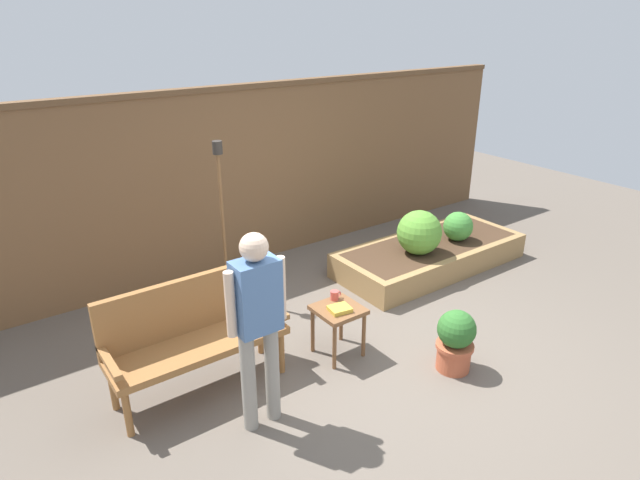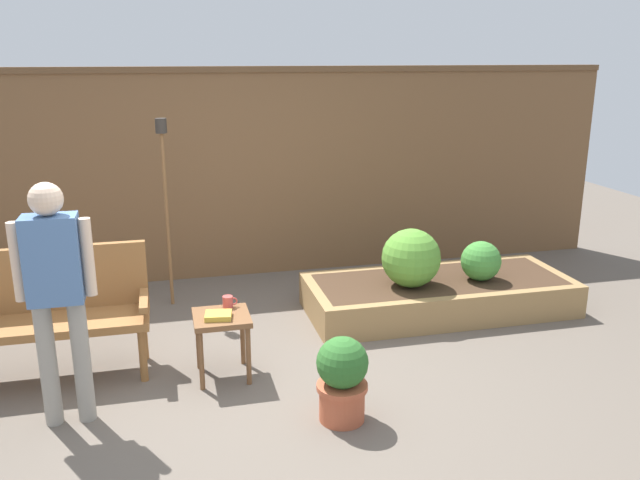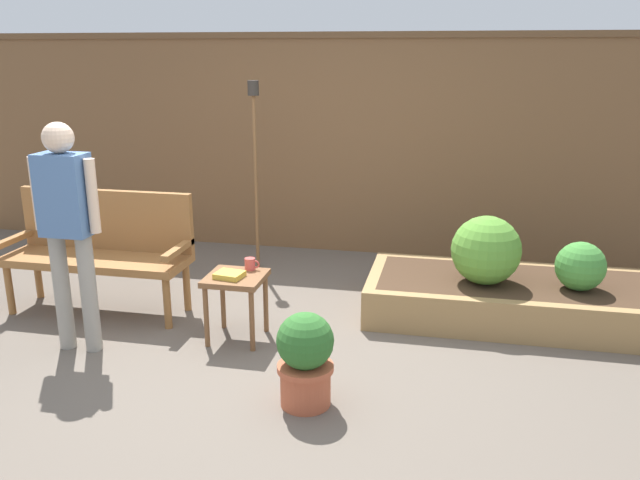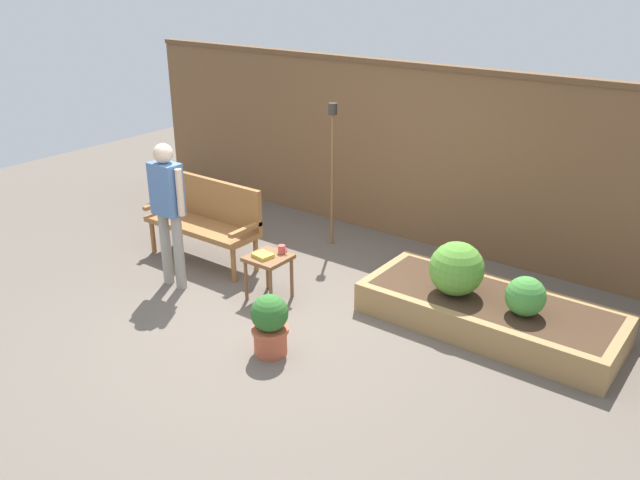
# 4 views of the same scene
# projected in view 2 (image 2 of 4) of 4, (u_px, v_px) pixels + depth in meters

# --- Properties ---
(ground_plane) EXTENTS (14.00, 14.00, 0.00)m
(ground_plane) POSITION_uv_depth(u_px,v_px,m) (272.00, 391.00, 4.55)
(ground_plane) COLOR #60564C
(fence_back) EXTENTS (8.40, 0.14, 2.16)m
(fence_back) POSITION_uv_depth(u_px,v_px,m) (227.00, 173.00, 6.68)
(fence_back) COLOR brown
(fence_back) RESTS_ON ground_plane
(garden_bench) EXTENTS (1.44, 0.48, 0.94)m
(garden_bench) POSITION_uv_depth(u_px,v_px,m) (45.00, 304.00, 4.66)
(garden_bench) COLOR #936033
(garden_bench) RESTS_ON ground_plane
(side_table) EXTENTS (0.40, 0.40, 0.48)m
(side_table) POSITION_uv_depth(u_px,v_px,m) (222.00, 326.00, 4.66)
(side_table) COLOR brown
(side_table) RESTS_ON ground_plane
(cup_on_table) EXTENTS (0.11, 0.08, 0.09)m
(cup_on_table) POSITION_uv_depth(u_px,v_px,m) (228.00, 302.00, 4.77)
(cup_on_table) COLOR #CC4C47
(cup_on_table) RESTS_ON side_table
(book_on_table) EXTENTS (0.21, 0.18, 0.04)m
(book_on_table) POSITION_uv_depth(u_px,v_px,m) (218.00, 316.00, 4.57)
(book_on_table) COLOR gold
(book_on_table) RESTS_ON side_table
(potted_boxwood) EXTENTS (0.33, 0.33, 0.57)m
(potted_boxwood) POSITION_uv_depth(u_px,v_px,m) (342.00, 377.00, 4.12)
(potted_boxwood) COLOR #B75638
(potted_boxwood) RESTS_ON ground_plane
(raised_planter_bed) EXTENTS (2.40, 1.00, 0.30)m
(raised_planter_bed) POSITION_uv_depth(u_px,v_px,m) (439.00, 295.00, 5.95)
(raised_planter_bed) COLOR #997547
(raised_planter_bed) RESTS_ON ground_plane
(shrub_near_bench) EXTENTS (0.52, 0.52, 0.52)m
(shrub_near_bench) POSITION_uv_depth(u_px,v_px,m) (411.00, 258.00, 5.67)
(shrub_near_bench) COLOR brown
(shrub_near_bench) RESTS_ON raised_planter_bed
(shrub_far_corner) EXTENTS (0.36, 0.36, 0.36)m
(shrub_far_corner) POSITION_uv_depth(u_px,v_px,m) (481.00, 261.00, 5.84)
(shrub_far_corner) COLOR brown
(shrub_far_corner) RESTS_ON raised_planter_bed
(tiki_torch) EXTENTS (0.10, 0.10, 1.74)m
(tiki_torch) POSITION_uv_depth(u_px,v_px,m) (165.00, 180.00, 5.81)
(tiki_torch) COLOR brown
(tiki_torch) RESTS_ON ground_plane
(person_by_bench) EXTENTS (0.47, 0.20, 1.56)m
(person_by_bench) POSITION_uv_depth(u_px,v_px,m) (56.00, 284.00, 3.93)
(person_by_bench) COLOR gray
(person_by_bench) RESTS_ON ground_plane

